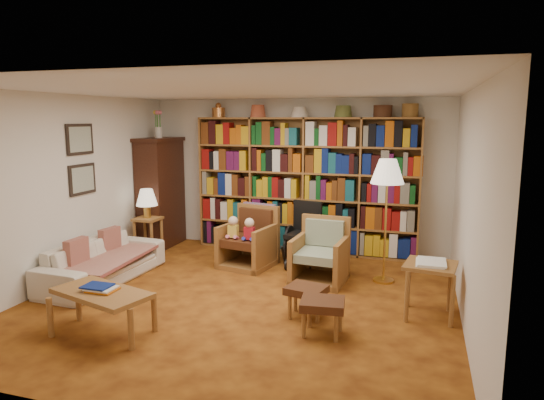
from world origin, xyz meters
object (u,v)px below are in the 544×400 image
at_px(side_table_lamp, 148,228).
at_px(coffee_table, 102,296).
at_px(footstool_b, 323,306).
at_px(wheelchair, 305,236).
at_px(sofa, 103,261).
at_px(side_table_papers, 430,272).
at_px(footstool_a, 306,292).
at_px(armchair_sage, 321,257).
at_px(floor_lamp, 387,177).
at_px(armchair_leather, 250,241).

distance_m(side_table_lamp, coffee_table, 2.94).
relative_size(footstool_b, coffee_table, 0.42).
bearing_deg(wheelchair, sofa, -147.24).
height_order(side_table_lamp, coffee_table, side_table_lamp).
height_order(side_table_papers, footstool_a, side_table_papers).
bearing_deg(armchair_sage, footstool_a, -85.58).
height_order(side_table_lamp, floor_lamp, floor_lamp).
distance_m(side_table_lamp, footstool_b, 3.87).
distance_m(armchair_sage, footstool_a, 1.28).
relative_size(armchair_sage, footstool_b, 1.79).
distance_m(floor_lamp, footstool_a, 1.99).
distance_m(side_table_papers, footstool_b, 1.33).
bearing_deg(armchair_leather, side_table_lamp, 179.48).
xyz_separation_m(armchair_sage, coffee_table, (-1.78, -2.32, 0.08)).
xyz_separation_m(armchair_sage, floor_lamp, (0.83, 0.18, 1.11)).
bearing_deg(wheelchair, footstool_a, -76.30).
distance_m(armchair_leather, footstool_b, 2.56).
xyz_separation_m(armchair_leather, armchair_sage, (1.16, -0.38, -0.04)).
distance_m(wheelchair, footstool_b, 2.44).
bearing_deg(wheelchair, armchair_sage, -60.37).
xyz_separation_m(wheelchair, floor_lamp, (1.20, -0.47, 1.00)).
bearing_deg(coffee_table, sofa, 126.02).
xyz_separation_m(armchair_leather, wheelchair, (0.79, 0.27, 0.06)).
bearing_deg(wheelchair, side_table_lamp, -174.17).
bearing_deg(armchair_leather, side_table_papers, -26.04).
bearing_deg(footstool_a, footstool_b, -56.49).
relative_size(side_table_papers, footstool_b, 1.34).
xyz_separation_m(floor_lamp, footstool_b, (-0.47, -1.86, -1.13)).
xyz_separation_m(armchair_leather, footstool_b, (1.52, -2.05, -0.07)).
distance_m(sofa, armchair_leather, 2.09).
bearing_deg(side_table_papers, armchair_sage, 148.09).
distance_m(sofa, wheelchair, 2.90).
distance_m(footstool_a, footstool_b, 0.47).
bearing_deg(sofa, side_table_papers, -87.00).
distance_m(sofa, footstool_a, 2.93).
relative_size(sofa, footstool_a, 3.97).
relative_size(sofa, footstool_b, 3.97).
height_order(footstool_a, coffee_table, coffee_table).
bearing_deg(armchair_leather, coffee_table, -102.85).
distance_m(side_table_lamp, armchair_sage, 2.93).
bearing_deg(armchair_leather, footstool_a, -52.75).
bearing_deg(footstool_b, armchair_leather, 126.56).
height_order(sofa, armchair_sage, armchair_sage).
relative_size(floor_lamp, footstool_b, 3.48).
xyz_separation_m(sofa, coffee_table, (1.03, -1.41, 0.13)).
relative_size(armchair_leather, footstool_b, 1.89).
relative_size(armchair_sage, wheelchair, 0.90).
xyz_separation_m(wheelchair, coffee_table, (-1.41, -2.98, -0.03)).
bearing_deg(sofa, armchair_leather, -49.40).
xyz_separation_m(side_table_lamp, armchair_sage, (2.91, -0.40, -0.12)).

